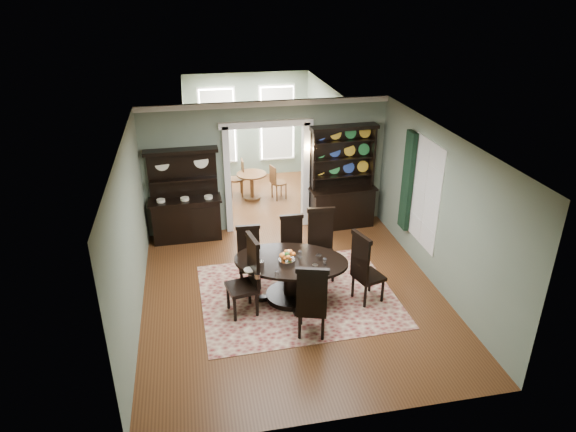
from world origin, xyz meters
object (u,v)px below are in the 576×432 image
dining_table (291,272)px  sideboard (186,209)px  parlor_table (252,182)px  welsh_dresser (342,191)px

dining_table → sideboard: 3.35m
parlor_table → dining_table: bearing=-88.9°
sideboard → welsh_dresser: welsh_dresser is taller
welsh_dresser → parlor_table: size_ratio=3.10×
dining_table → parlor_table: 4.74m
sideboard → parlor_table: (1.72, 1.93, -0.26)m
sideboard → welsh_dresser: bearing=-1.3°
welsh_dresser → sideboard: bearing=176.3°
sideboard → welsh_dresser: (3.60, -0.02, 0.15)m
dining_table → sideboard: bearing=140.9°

